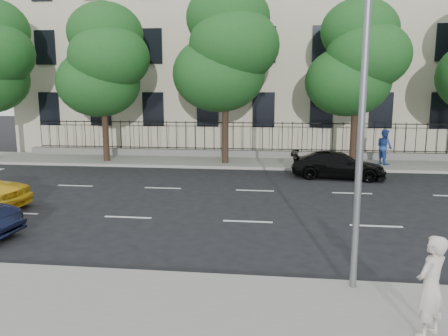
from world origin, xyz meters
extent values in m
plane|color=black|center=(0.00, 0.00, 0.00)|extent=(120.00, 120.00, 0.00)
cube|color=gray|center=(0.00, -4.00, 0.07)|extent=(60.00, 4.00, 0.15)
cube|color=gray|center=(0.00, 14.00, 0.07)|extent=(60.00, 4.00, 0.15)
cube|color=beige|center=(0.00, 23.00, 9.00)|extent=(34.00, 12.00, 18.00)
cube|color=slate|center=(0.00, 15.70, 0.35)|extent=(30.00, 0.50, 0.40)
cube|color=black|center=(0.00, 15.70, 0.65)|extent=(28.80, 0.05, 0.05)
cube|color=black|center=(0.00, 15.70, 2.25)|extent=(28.80, 0.05, 0.05)
cylinder|color=slate|center=(2.50, -2.30, 4.15)|extent=(0.14, 0.14, 8.00)
cylinder|color=#382619|center=(-9.00, 13.20, 1.64)|extent=(0.36, 0.36, 2.97)
ellipsoid|color=#1B5220|center=(-9.40, 13.50, 4.62)|extent=(4.75, 4.75, 3.90)
ellipsoid|color=#1B5220|center=(-8.50, 13.00, 6.00)|extent=(4.50, 4.50, 3.70)
ellipsoid|color=#1B5220|center=(-8.90, 13.60, 7.38)|extent=(4.25, 4.25, 3.50)
cylinder|color=#382619|center=(-2.00, 13.20, 1.81)|extent=(0.36, 0.36, 3.32)
ellipsoid|color=#1B5220|center=(-2.40, 13.50, 5.09)|extent=(5.13, 5.13, 4.21)
ellipsoid|color=#1B5220|center=(-1.50, 13.00, 6.58)|extent=(4.86, 4.86, 4.00)
ellipsoid|color=#1B5220|center=(-1.90, 13.60, 8.06)|extent=(4.59, 4.59, 3.78)
cylinder|color=#382619|center=(5.00, 13.20, 1.69)|extent=(0.36, 0.36, 3.08)
ellipsoid|color=#1B5220|center=(4.60, 13.50, 4.67)|extent=(4.56, 4.56, 3.74)
ellipsoid|color=#1B5220|center=(5.50, 13.00, 5.99)|extent=(4.32, 4.32, 3.55)
ellipsoid|color=#1B5220|center=(5.10, 13.60, 7.31)|extent=(4.08, 4.08, 3.36)
imported|color=black|center=(3.82, 10.19, 0.64)|extent=(4.62, 2.32, 1.29)
imported|color=beige|center=(3.40, -4.06, 1.01)|extent=(0.74, 0.73, 1.73)
imported|color=navy|center=(6.80, 13.82, 1.12)|extent=(1.05, 1.16, 1.95)
camera|label=1|loc=(0.88, -11.04, 4.13)|focal=35.00mm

